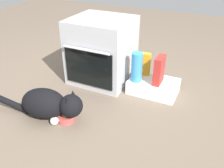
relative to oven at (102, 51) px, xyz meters
The scene contains 9 objects.
ground 0.54m from the oven, 85.29° to the right, with size 8.00×8.00×0.00m, color #6B5B4C.
oven is the anchor object (origin of this frame).
pantry_cabinet 0.67m from the oven, ahead, with size 0.49×0.33×0.14m, color white.
food_bowl 0.87m from the oven, 85.20° to the right, with size 0.15×0.15×0.09m.
cat 0.86m from the oven, 95.23° to the right, with size 0.85×0.33×0.29m.
cereal_box 0.66m from the oven, ahead, with size 0.07×0.18×0.28m, color #B72D28.
juice_carton 0.49m from the oven, ahead, with size 0.09×0.06×0.24m, color orange.
water_bottle 0.46m from the oven, 13.08° to the right, with size 0.11×0.11×0.30m, color #388CD1.
soda_can 0.66m from the oven, ahead, with size 0.07×0.07×0.12m, color green.
Camera 1 is at (1.09, -1.68, 1.32)m, focal length 37.96 mm.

